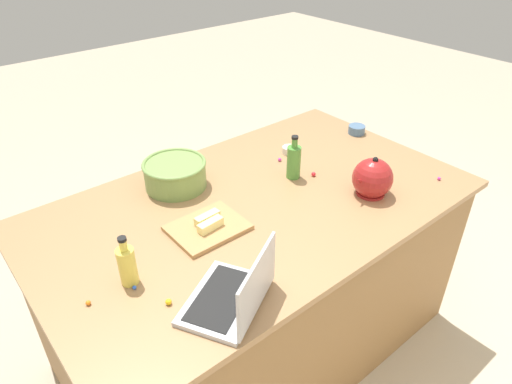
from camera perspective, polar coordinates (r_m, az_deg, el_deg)
The scene contains 18 objects.
ground_plane at distance 2.62m, azimuth 0.00°, elevation -17.75°, with size 12.00×12.00×0.00m, color #B7A88E.
island_counter at distance 2.29m, azimuth 0.00°, elevation -10.56°, with size 1.91×1.14×0.90m.
laptop at distance 1.51m, azimuth -2.64°, elevation -12.71°, with size 0.38×0.35×0.22m.
mixing_bowl_large at distance 2.11m, azimuth -10.07°, elevation 2.28°, with size 0.29×0.29×0.13m.
bottle_oil at distance 1.62m, azimuth -15.80°, elevation -8.76°, with size 0.06×0.06×0.20m.
bottle_olive at distance 2.15m, azimuth 4.74°, elevation 3.87°, with size 0.07×0.07×0.21m.
kettle at distance 2.08m, azimuth 14.33°, elevation 1.63°, with size 0.21×0.18×0.20m.
cutting_board at distance 1.85m, azimuth -6.06°, elevation -4.45°, with size 0.29×0.23×0.02m, color #AD7F4C.
butter_stick_left at distance 1.85m, azimuth -6.10°, elevation -3.27°, with size 0.11×0.04×0.04m, color #F4E58C.
butter_stick_right at distance 1.81m, azimuth -5.71°, elevation -4.11°, with size 0.11×0.04×0.04m, color #F4E58C.
ramekin_small at distance 2.39m, azimuth 4.17°, elevation 5.26°, with size 0.07×0.07×0.04m, color beige.
ramekin_medium at distance 2.66m, azimuth 12.46°, elevation 7.63°, with size 0.09×0.09×0.05m, color slate.
candy_0 at distance 1.56m, azimuth -10.88°, elevation -13.34°, with size 0.02×0.02×0.02m, color yellow.
candy_1 at distance 2.31m, azimuth 2.98°, elevation 4.07°, with size 0.02×0.02×0.02m, color #CC3399.
candy_2 at distance 1.64m, azimuth -14.96°, elevation -11.46°, with size 0.01×0.01×0.01m, color blue.
candy_3 at distance 1.63m, azimuth -20.24°, elevation -12.88°, with size 0.02×0.02×0.02m, color orange.
candy_4 at distance 2.20m, azimuth 7.20°, elevation 2.23°, with size 0.02×0.02×0.02m, color red.
candy_5 at distance 2.32m, azimuth 21.91°, elevation 1.57°, with size 0.02×0.02×0.02m, color #CC3399.
Camera 1 is at (1.06, 1.28, 2.02)m, focal length 32.01 mm.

